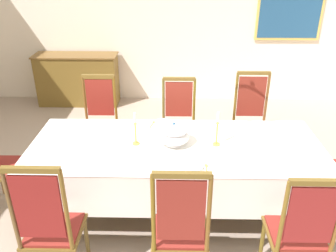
{
  "coord_description": "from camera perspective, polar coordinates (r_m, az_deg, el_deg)",
  "views": [
    {
      "loc": [
        -0.02,
        -3.03,
        2.45
      ],
      "look_at": [
        -0.08,
        0.04,
        0.94
      ],
      "focal_mm": 37.34,
      "sensor_mm": 36.0,
      "label": 1
    }
  ],
  "objects": [
    {
      "name": "ground",
      "position": [
        3.91,
        1.19,
        -13.1
      ],
      "size": [
        7.21,
        6.35,
        0.04
      ],
      "primitive_type": "cube",
      "color": "tan"
    },
    {
      "name": "back_wall",
      "position": [
        6.3,
        1.4,
        18.0
      ],
      "size": [
        7.21,
        0.08,
        3.12
      ],
      "primitive_type": "cube",
      "color": "silver",
      "rests_on": "ground"
    },
    {
      "name": "dining_table",
      "position": [
        3.49,
        1.3,
        -4.07
      ],
      "size": [
        2.86,
        1.13,
        0.76
      ],
      "color": "brown",
      "rests_on": "ground"
    },
    {
      "name": "tablecloth",
      "position": [
        3.52,
        1.29,
        -4.7
      ],
      "size": [
        2.88,
        1.15,
        0.44
      ],
      "color": "white",
      "rests_on": "dining_table"
    },
    {
      "name": "chair_south_a",
      "position": [
        2.92,
        -18.8,
        -15.06
      ],
      "size": [
        0.44,
        0.42,
        1.19
      ],
      "color": "brown",
      "rests_on": "ground"
    },
    {
      "name": "chair_north_a",
      "position": [
        4.51,
        -11.1,
        1.0
      ],
      "size": [
        0.44,
        0.42,
        1.13
      ],
      "rotation": [
        0.0,
        0.0,
        3.14
      ],
      "color": "brown",
      "rests_on": "ground"
    },
    {
      "name": "chair_south_b",
      "position": [
        2.77,
        2.02,
        -16.27
      ],
      "size": [
        0.44,
        0.42,
        1.17
      ],
      "color": "brown",
      "rests_on": "ground"
    },
    {
      "name": "chair_north_b",
      "position": [
        4.41,
        1.75,
        0.78
      ],
      "size": [
        0.44,
        0.42,
        1.1
      ],
      "rotation": [
        0.0,
        0.0,
        3.14
      ],
      "color": "brown",
      "rests_on": "ground"
    },
    {
      "name": "chair_south_c",
      "position": [
        2.94,
        20.73,
        -15.71
      ],
      "size": [
        0.44,
        0.42,
        1.12
      ],
      "color": "brown",
      "rests_on": "ground"
    },
    {
      "name": "chair_north_c",
      "position": [
        4.51,
        13.39,
        0.99
      ],
      "size": [
        0.44,
        0.42,
        1.18
      ],
      "rotation": [
        0.0,
        0.0,
        3.14
      ],
      "color": "brown",
      "rests_on": "ground"
    },
    {
      "name": "soup_tureen",
      "position": [
        3.4,
        0.94,
        -1.31
      ],
      "size": [
        0.31,
        0.31,
        0.24
      ],
      "color": "white",
      "rests_on": "tablecloth"
    },
    {
      "name": "candlestick_west",
      "position": [
        3.41,
        -5.33,
        -0.96
      ],
      "size": [
        0.07,
        0.07,
        0.34
      ],
      "color": "gold",
      "rests_on": "tablecloth"
    },
    {
      "name": "candlestick_east",
      "position": [
        3.41,
        7.99,
        -0.97
      ],
      "size": [
        0.07,
        0.07,
        0.36
      ],
      "color": "gold",
      "rests_on": "tablecloth"
    },
    {
      "name": "bowl_near_left",
      "position": [
        3.08,
        4.27,
        -6.75
      ],
      "size": [
        0.16,
        0.16,
        0.03
      ],
      "color": "white",
      "rests_on": "tablecloth"
    },
    {
      "name": "bowl_near_right",
      "position": [
        3.85,
        -0.9,
        0.57
      ],
      "size": [
        0.17,
        0.17,
        0.04
      ],
      "color": "white",
      "rests_on": "tablecloth"
    },
    {
      "name": "spoon_primary",
      "position": [
        3.12,
        6.25,
        -6.65
      ],
      "size": [
        0.03,
        0.18,
        0.01
      ],
      "rotation": [
        0.0,
        0.0,
        -0.04
      ],
      "color": "gold",
      "rests_on": "tablecloth"
    },
    {
      "name": "spoon_secondary",
      "position": [
        3.89,
        -2.46,
        0.51
      ],
      "size": [
        0.06,
        0.17,
        0.01
      ],
      "rotation": [
        0.0,
        0.0,
        -0.24
      ],
      "color": "gold",
      "rests_on": "tablecloth"
    },
    {
      "name": "sideboard",
      "position": [
        6.49,
        -14.46,
        7.38
      ],
      "size": [
        1.44,
        0.48,
        0.9
      ],
      "rotation": [
        0.0,
        0.0,
        3.14
      ],
      "color": "brown",
      "rests_on": "ground"
    },
    {
      "name": "framed_painting",
      "position": [
        6.51,
        19.43,
        18.25
      ],
      "size": [
        1.11,
        0.05,
        1.19
      ],
      "color": "#D1B251"
    }
  ]
}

